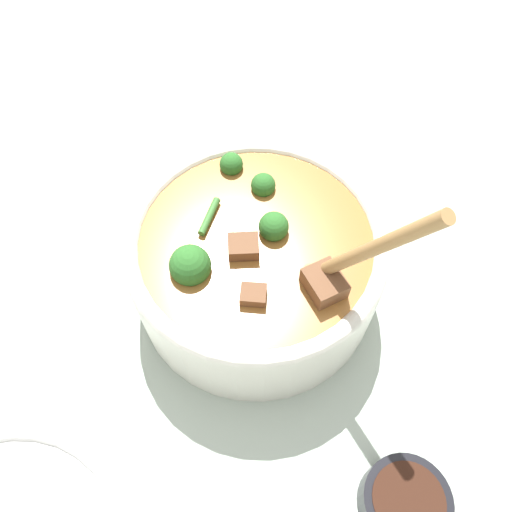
{
  "coord_description": "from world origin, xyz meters",
  "views": [
    {
      "loc": [
        -0.17,
        0.2,
        0.49
      ],
      "look_at": [
        0.0,
        0.0,
        0.07
      ],
      "focal_mm": 35.0,
      "sensor_mm": 36.0,
      "label": 1
    }
  ],
  "objects": [
    {
      "name": "stew_bowl",
      "position": [
        -0.0,
        0.0,
        0.06
      ],
      "size": [
        0.28,
        0.25,
        0.25
      ],
      "color": "white",
      "rests_on": "ground_plane"
    },
    {
      "name": "condiment_bowl",
      "position": [
        -0.24,
        0.08,
        0.02
      ],
      "size": [
        0.07,
        0.07,
        0.04
      ],
      "color": "black",
      "rests_on": "ground_plane"
    },
    {
      "name": "ground_plane",
      "position": [
        0.0,
        0.0,
        0.0
      ],
      "size": [
        4.0,
        4.0,
        0.0
      ],
      "primitive_type": "plane",
      "color": "#ADBCAD"
    }
  ]
}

